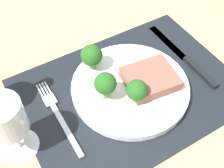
{
  "coord_description": "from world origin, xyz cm",
  "views": [
    {
      "loc": [
        -21.99,
        -29.79,
        47.42
      ],
      "look_at": [
        -3.1,
        2.06,
        1.9
      ],
      "focal_mm": 46.17,
      "sensor_mm": 36.0,
      "label": 1
    }
  ],
  "objects_px": {
    "plate": "(130,87)",
    "steak": "(150,79)",
    "knife": "(187,59)",
    "fork": "(59,116)",
    "wine_glass": "(6,121)"
  },
  "relations": [
    {
      "from": "steak",
      "to": "fork",
      "type": "relative_size",
      "value": 0.52
    },
    {
      "from": "steak",
      "to": "wine_glass",
      "type": "bearing_deg",
      "value": 178.3
    },
    {
      "from": "knife",
      "to": "wine_glass",
      "type": "height_order",
      "value": "wine_glass"
    },
    {
      "from": "plate",
      "to": "fork",
      "type": "relative_size",
      "value": 1.26
    },
    {
      "from": "knife",
      "to": "steak",
      "type": "bearing_deg",
      "value": -173.96
    },
    {
      "from": "plate",
      "to": "fork",
      "type": "distance_m",
      "value": 0.16
    },
    {
      "from": "plate",
      "to": "wine_glass",
      "type": "xyz_separation_m",
      "value": [
        -0.24,
        -0.01,
        0.08
      ]
    },
    {
      "from": "wine_glass",
      "to": "plate",
      "type": "bearing_deg",
      "value": 1.46
    },
    {
      "from": "plate",
      "to": "knife",
      "type": "xyz_separation_m",
      "value": [
        0.16,
        0.01,
        -0.0
      ]
    },
    {
      "from": "plate",
      "to": "steak",
      "type": "bearing_deg",
      "value": -20.78
    },
    {
      "from": "plate",
      "to": "steak",
      "type": "relative_size",
      "value": 2.4
    },
    {
      "from": "steak",
      "to": "knife",
      "type": "relative_size",
      "value": 0.44
    },
    {
      "from": "plate",
      "to": "knife",
      "type": "distance_m",
      "value": 0.16
    },
    {
      "from": "plate",
      "to": "steak",
      "type": "distance_m",
      "value": 0.04
    },
    {
      "from": "knife",
      "to": "wine_glass",
      "type": "relative_size",
      "value": 1.8
    }
  ]
}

